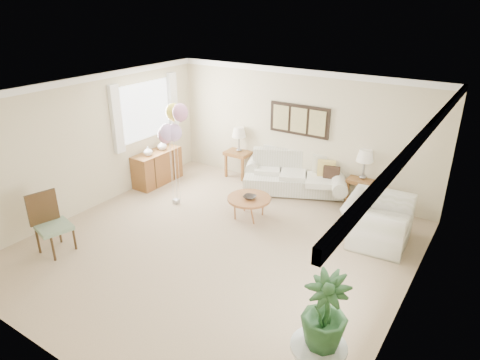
{
  "coord_description": "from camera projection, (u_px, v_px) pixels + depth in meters",
  "views": [
    {
      "loc": [
        3.75,
        -4.99,
        3.93
      ],
      "look_at": [
        0.07,
        0.6,
        1.05
      ],
      "focal_mm": 32.0,
      "sensor_mm": 36.0,
      "label": 1
    }
  ],
  "objects": [
    {
      "name": "ground_plane",
      "position": [
        217.0,
        247.0,
        7.27
      ],
      "size": [
        6.0,
        6.0,
        0.0
      ],
      "primitive_type": "plane",
      "color": "tan"
    },
    {
      "name": "room_shell",
      "position": [
        213.0,
        155.0,
        6.76
      ],
      "size": [
        6.04,
        6.04,
        2.6
      ],
      "color": "beige",
      "rests_on": "ground"
    },
    {
      "name": "wall_art_triptych",
      "position": [
        299.0,
        120.0,
        8.94
      ],
      "size": [
        1.35,
        0.06,
        0.65
      ],
      "color": "black",
      "rests_on": "ground"
    },
    {
      "name": "sofa",
      "position": [
        295.0,
        176.0,
        9.28
      ],
      "size": [
        2.66,
        1.69,
        0.86
      ],
      "color": "silver",
      "rests_on": "ground"
    },
    {
      "name": "end_table_left",
      "position": [
        239.0,
        155.0,
        9.97
      ],
      "size": [
        0.57,
        0.52,
        0.63
      ],
      "color": "brown",
      "rests_on": "ground"
    },
    {
      "name": "end_table_right",
      "position": [
        362.0,
        183.0,
        8.58
      ],
      "size": [
        0.53,
        0.49,
        0.58
      ],
      "color": "brown",
      "rests_on": "ground"
    },
    {
      "name": "lamp_left",
      "position": [
        239.0,
        133.0,
        9.76
      ],
      "size": [
        0.32,
        0.32,
        0.57
      ],
      "color": "gray",
      "rests_on": "end_table_left"
    },
    {
      "name": "lamp_right",
      "position": [
        365.0,
        157.0,
        8.36
      ],
      "size": [
        0.34,
        0.34,
        0.61
      ],
      "color": "gray",
      "rests_on": "end_table_right"
    },
    {
      "name": "coffee_table",
      "position": [
        249.0,
        199.0,
        8.11
      ],
      "size": [
        0.83,
        0.83,
        0.42
      ],
      "color": "#965B39",
      "rests_on": "ground"
    },
    {
      "name": "decor_bowl",
      "position": [
        250.0,
        197.0,
        8.05
      ],
      "size": [
        0.27,
        0.27,
        0.06
      ],
      "primitive_type": "imported",
      "rotation": [
        0.0,
        0.0,
        0.14
      ],
      "color": "#2C2623",
      "rests_on": "coffee_table"
    },
    {
      "name": "armchair",
      "position": [
        377.0,
        221.0,
        7.32
      ],
      "size": [
        1.13,
        1.27,
        0.77
      ],
      "primitive_type": "imported",
      "rotation": [
        0.0,
        0.0,
        1.65
      ],
      "color": "silver",
      "rests_on": "ground"
    },
    {
      "name": "side_table",
      "position": [
        318.0,
        357.0,
        4.45
      ],
      "size": [
        0.59,
        0.59,
        0.64
      ],
      "color": "silver",
      "rests_on": "ground"
    },
    {
      "name": "potted_plant",
      "position": [
        325.0,
        311.0,
        4.23
      ],
      "size": [
        0.57,
        0.57,
        0.84
      ],
      "primitive_type": "imported",
      "rotation": [
        0.0,
        0.0,
        -0.24
      ],
      "color": "#224925",
      "rests_on": "side_table"
    },
    {
      "name": "accent_chair",
      "position": [
        50.0,
        222.0,
        7.0
      ],
      "size": [
        0.61,
        0.61,
        1.03
      ],
      "color": "gray",
      "rests_on": "ground"
    },
    {
      "name": "credenza",
      "position": [
        157.0,
        167.0,
        9.67
      ],
      "size": [
        0.46,
        1.2,
        0.74
      ],
      "color": "brown",
      "rests_on": "ground"
    },
    {
      "name": "vase_white",
      "position": [
        148.0,
        151.0,
        9.28
      ],
      "size": [
        0.19,
        0.19,
        0.2
      ],
      "primitive_type": "imported",
      "rotation": [
        0.0,
        0.0,
        0.0
      ],
      "color": "white",
      "rests_on": "credenza"
    },
    {
      "name": "vase_sage",
      "position": [
        162.0,
        145.0,
        9.61
      ],
      "size": [
        0.26,
        0.26,
        0.21
      ],
      "primitive_type": "imported",
      "rotation": [
        0.0,
        0.0,
        0.37
      ],
      "color": "silver",
      "rests_on": "credenza"
    },
    {
      "name": "balloon_cluster",
      "position": [
        172.0,
        125.0,
        8.16
      ],
      "size": [
        0.58,
        0.51,
        2.1
      ],
      "color": "gray",
      "rests_on": "ground"
    }
  ]
}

